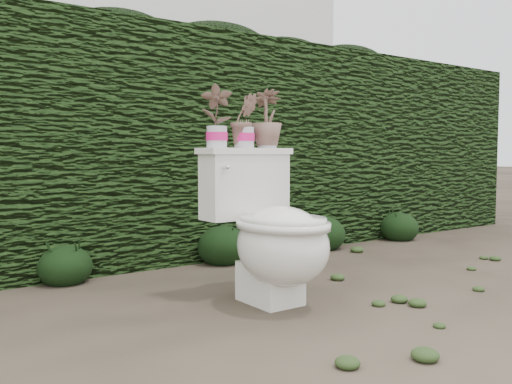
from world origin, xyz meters
TOP-DOWN VIEW (x-y plane):
  - ground at (0.00, 0.00)m, footprint 60.00×60.00m
  - hedge at (0.00, 1.60)m, footprint 8.00×1.00m
  - house_wall at (0.60, 6.00)m, footprint 8.00×3.50m
  - toilet at (0.20, 0.04)m, footprint 0.50×0.68m
  - potted_plant_left at (0.03, 0.28)m, footprint 0.19×0.18m
  - potted_plant_center at (0.20, 0.28)m, footprint 0.17×0.15m
  - potted_plant_right at (0.35, 0.28)m, footprint 0.18×0.18m
  - liriope_clump_2 at (-0.51, 1.08)m, footprint 0.31×0.31m
  - liriope_clump_3 at (0.54, 1.03)m, footprint 0.36×0.36m
  - liriope_clump_4 at (1.47, 1.06)m, footprint 0.36×0.36m
  - liriope_clump_5 at (2.33, 1.01)m, footprint 0.33×0.33m

SIDE VIEW (x-z plane):
  - ground at x=0.00m, z-range 0.00..0.00m
  - liriope_clump_2 at x=-0.51m, z-range 0.00..0.25m
  - liriope_clump_5 at x=2.33m, z-range 0.00..0.27m
  - liriope_clump_3 at x=0.54m, z-range 0.00..0.28m
  - liriope_clump_4 at x=1.47m, z-range 0.00..0.29m
  - toilet at x=0.20m, z-range -0.03..0.74m
  - hedge at x=0.00m, z-range 0.00..1.60m
  - potted_plant_center at x=0.20m, z-range 0.78..1.04m
  - potted_plant_right at x=0.35m, z-range 0.78..1.07m
  - potted_plant_left at x=0.03m, z-range 0.78..1.08m
  - house_wall at x=0.60m, z-range 0.00..4.00m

